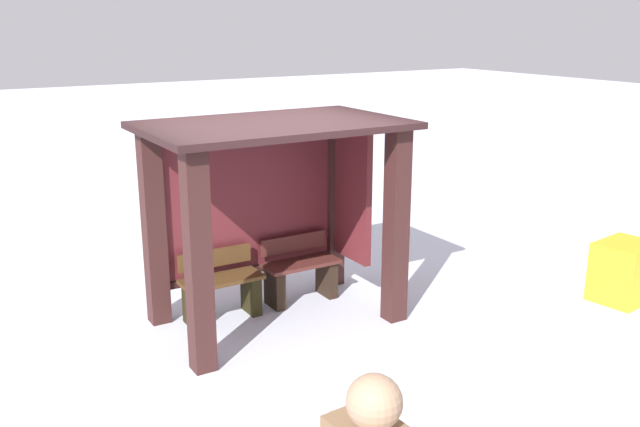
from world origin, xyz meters
TOP-DOWN VIEW (x-y plane):
  - ground_plane at (0.00, 0.00)m, footprint 60.00×60.00m
  - bus_shelter at (0.10, 0.18)m, footprint 2.69×1.70m
  - bench_left_inside at (-0.50, 0.36)m, footprint 0.91×0.38m
  - bench_center_inside at (0.50, 0.36)m, footprint 0.91×0.39m
  - grit_bin at (3.81, -1.60)m, footprint 0.78×0.66m

SIDE VIEW (x-z plane):
  - ground_plane at x=0.00m, z-range 0.00..0.00m
  - bench_left_inside at x=-0.50m, z-range -0.04..0.72m
  - bench_center_inside at x=0.50m, z-range -0.04..0.73m
  - grit_bin at x=3.81m, z-range 0.00..0.71m
  - bus_shelter at x=0.10m, z-range 0.35..2.57m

